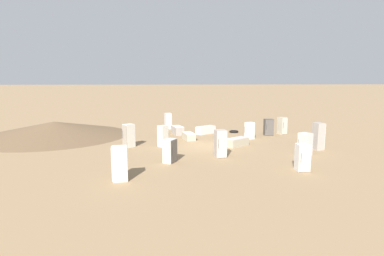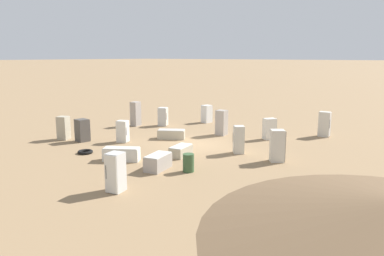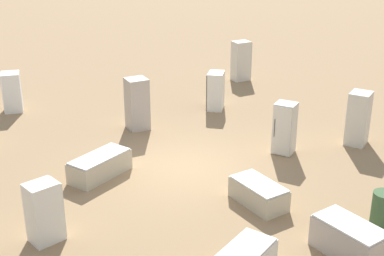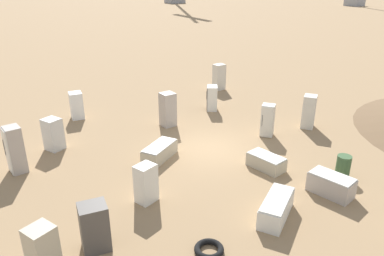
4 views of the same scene
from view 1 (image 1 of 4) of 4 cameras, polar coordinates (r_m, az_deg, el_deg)
name	(u,v)px [view 1 (image 1 of 4)]	position (r m, az deg, el deg)	size (l,w,h in m)	color
ground_plane	(206,146)	(22.93, 2.65, -3.42)	(1000.00, 1000.00, 0.00)	#937551
dirt_mound	(54,129)	(29.84, -24.79, -0.12)	(13.18, 13.18, 1.29)	brown
discarded_fridge_0	(305,144)	(21.39, 20.72, -2.86)	(0.94, 0.93, 1.48)	silver
discarded_fridge_1	(129,136)	(22.91, -11.96, -1.41)	(0.93, 0.96, 1.73)	beige
discarded_fridge_2	(168,121)	(31.08, -4.59, 1.34)	(0.83, 0.75, 1.66)	silver
discarded_fridge_3	(249,131)	(26.08, 10.90, -0.48)	(0.76, 0.85, 1.43)	silver
discarded_fridge_4	(170,151)	(18.22, -4.21, -4.34)	(0.98, 0.92, 1.43)	silver
discarded_fridge_5	(189,136)	(25.35, -0.64, -1.55)	(1.65, 1.06, 0.59)	#B2A88E
discarded_fridge_6	(303,157)	(17.58, 20.32, -5.29)	(0.86, 0.74, 1.48)	white
discarded_fridge_7	(220,144)	(19.46, 5.45, -2.98)	(0.78, 0.74, 1.79)	#A89E93
discarded_fridge_8	(163,136)	(22.60, -5.55, -1.55)	(0.84, 0.84, 1.61)	beige
discarded_fridge_9	(282,126)	(29.19, 16.80, 0.43)	(0.89, 0.88, 1.58)	#B2A88E
discarded_fridge_10	(119,164)	(15.22, -13.65, -6.60)	(0.64, 0.82, 1.75)	beige
discarded_fridge_11	(237,142)	(23.06, 8.63, -2.64)	(1.66, 1.97, 0.63)	#B2A88E
discarded_fridge_12	(269,127)	(28.23, 14.37, 0.15)	(0.84, 0.87, 1.48)	#4C4742
discarded_fridge_13	(318,136)	(23.37, 22.94, -1.45)	(0.78, 0.71, 1.95)	#A89E93
discarded_fridge_14	(178,130)	(27.89, -2.77, -0.42)	(1.70, 1.14, 0.77)	#A89E93
discarded_fridge_15	(206,130)	(28.26, 2.61, -0.35)	(1.67, 2.03, 0.72)	silver
scrap_tire	(234,132)	(29.19, 7.96, -0.67)	(0.87, 0.87, 0.18)	black
rusty_barrel	(162,131)	(27.18, -5.68, -0.56)	(0.55, 0.55, 0.90)	#385633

